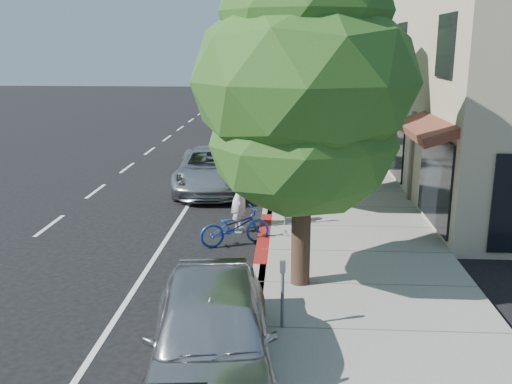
# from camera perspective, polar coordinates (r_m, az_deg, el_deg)

# --- Properties ---
(ground) EXTENTS (120.00, 120.00, 0.00)m
(ground) POSITION_cam_1_polar(r_m,az_deg,el_deg) (14.14, 0.60, -6.29)
(ground) COLOR black
(ground) RESTS_ON ground
(sidewalk) EXTENTS (4.60, 56.00, 0.15)m
(sidewalk) POSITION_cam_1_polar(r_m,az_deg,el_deg) (21.84, 7.67, 1.24)
(sidewalk) COLOR gray
(sidewalk) RESTS_ON ground
(curb) EXTENTS (0.30, 56.00, 0.15)m
(curb) POSITION_cam_1_polar(r_m,az_deg,el_deg) (21.79, 1.62, 1.33)
(curb) COLOR #9E998E
(curb) RESTS_ON ground
(curb_red_segment) EXTENTS (0.32, 4.00, 0.15)m
(curb_red_segment) POSITION_cam_1_polar(r_m,az_deg,el_deg) (15.06, 0.79, -4.68)
(curb_red_segment) COLOR maroon
(curb_red_segment) RESTS_ON ground
(storefront_building) EXTENTS (10.00, 36.00, 7.00)m
(storefront_building) POSITION_cam_1_polar(r_m,az_deg,el_deg) (32.51, 19.75, 10.93)
(storefront_building) COLOR tan
(storefront_building) RESTS_ON ground
(street_tree_0) EXTENTS (4.46, 4.46, 6.95)m
(street_tree_0) POSITION_cam_1_polar(r_m,az_deg,el_deg) (11.25, 4.82, 10.51)
(street_tree_0) COLOR black
(street_tree_0) RESTS_ON ground
(street_tree_1) EXTENTS (4.75, 4.75, 7.53)m
(street_tree_1) POSITION_cam_1_polar(r_m,az_deg,el_deg) (17.22, 4.38, 13.10)
(street_tree_1) COLOR black
(street_tree_1) RESTS_ON ground
(street_tree_2) EXTENTS (4.03, 4.03, 7.23)m
(street_tree_2) POSITION_cam_1_polar(r_m,az_deg,el_deg) (23.22, 4.14, 13.24)
(street_tree_2) COLOR black
(street_tree_2) RESTS_ON ground
(street_tree_3) EXTENTS (4.62, 4.62, 7.30)m
(street_tree_3) POSITION_cam_1_polar(r_m,az_deg,el_deg) (29.22, 4.00, 13.32)
(street_tree_3) COLOR black
(street_tree_3) RESTS_ON ground
(street_tree_4) EXTENTS (5.27, 5.27, 7.43)m
(street_tree_4) POSITION_cam_1_polar(r_m,az_deg,el_deg) (35.22, 3.91, 13.42)
(street_tree_4) COLOR black
(street_tree_4) RESTS_ON ground
(street_tree_5) EXTENTS (5.26, 5.26, 7.45)m
(street_tree_5) POSITION_cam_1_polar(r_m,az_deg,el_deg) (41.22, 3.85, 13.59)
(street_tree_5) COLOR black
(street_tree_5) RESTS_ON ground
(cyclist) EXTENTS (0.55, 0.77, 1.98)m
(cyclist) POSITION_cam_1_polar(r_m,az_deg,el_deg) (15.67, -1.61, -0.43)
(cyclist) COLOR silver
(cyclist) RESTS_ON ground
(bicycle) EXTENTS (1.97, 1.34, 0.98)m
(bicycle) POSITION_cam_1_polar(r_m,az_deg,el_deg) (14.67, -2.11, -3.50)
(bicycle) COLOR #163B98
(bicycle) RESTS_ON ground
(silver_suv) EXTENTS (2.80, 5.46, 1.48)m
(silver_suv) POSITION_cam_1_polar(r_m,az_deg,el_deg) (20.36, -4.44, 2.27)
(silver_suv) COLOR #B2B3B7
(silver_suv) RESTS_ON ground
(dark_sedan) EXTENTS (1.88, 4.50, 1.45)m
(dark_sedan) POSITION_cam_1_polar(r_m,az_deg,el_deg) (27.03, -2.14, 5.28)
(dark_sedan) COLOR #222528
(dark_sedan) RESTS_ON ground
(white_pickup) EXTENTS (2.81, 5.96, 1.68)m
(white_pickup) POSITION_cam_1_polar(r_m,az_deg,el_deg) (28.61, -1.14, 6.03)
(white_pickup) COLOR white
(white_pickup) RESTS_ON ground
(dark_suv_far) EXTENTS (2.65, 5.44, 1.79)m
(dark_suv_far) POSITION_cam_1_polar(r_m,az_deg,el_deg) (40.39, 0.16, 8.56)
(dark_suv_far) COLOR black
(dark_suv_far) RESTS_ON ground
(near_car_a) EXTENTS (2.44, 4.88, 1.60)m
(near_car_a) POSITION_cam_1_polar(r_m,az_deg,el_deg) (8.85, -4.49, -13.94)
(near_car_a) COLOR #B3B4B8
(near_car_a) RESTS_ON ground
(pedestrian) EXTENTS (0.89, 0.78, 1.56)m
(pedestrian) POSITION_cam_1_polar(r_m,az_deg,el_deg) (25.09, 5.00, 5.00)
(pedestrian) COLOR black
(pedestrian) RESTS_ON sidewalk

